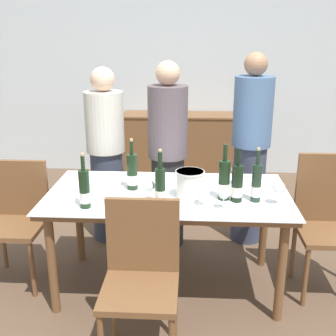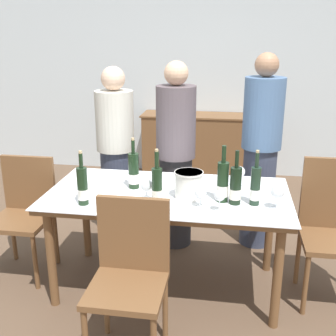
{
  "view_description": "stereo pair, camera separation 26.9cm",
  "coord_description": "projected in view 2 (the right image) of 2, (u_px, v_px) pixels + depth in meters",
  "views": [
    {
      "loc": [
        0.16,
        -2.72,
        1.81
      ],
      "look_at": [
        0.0,
        0.0,
        0.93
      ],
      "focal_mm": 45.0,
      "sensor_mm": 36.0,
      "label": 1
    },
    {
      "loc": [
        0.43,
        -2.69,
        1.81
      ],
      "look_at": [
        0.0,
        0.0,
        0.93
      ],
      "focal_mm": 45.0,
      "sensor_mm": 36.0,
      "label": 2
    }
  ],
  "objects": [
    {
      "name": "wine_bottle_5",
      "position": [
        223.0,
        183.0,
        2.74
      ],
      "size": [
        0.08,
        0.08,
        0.38
      ],
      "color": "black",
      "rests_on": "dining_table"
    },
    {
      "name": "sideboard_cabinet",
      "position": [
        199.0,
        146.0,
        5.36
      ],
      "size": [
        1.43,
        0.46,
        0.83
      ],
      "color": "brown",
      "rests_on": "ground_plane"
    },
    {
      "name": "person_host",
      "position": [
        116.0,
        155.0,
        3.72
      ],
      "size": [
        0.33,
        0.33,
        1.54
      ],
      "color": "#383F56",
      "rests_on": "ground_plane"
    },
    {
      "name": "wine_glass_3",
      "position": [
        278.0,
        193.0,
        2.62
      ],
      "size": [
        0.09,
        0.09,
        0.16
      ],
      "color": "white",
      "rests_on": "dining_table"
    },
    {
      "name": "wine_bottle_1",
      "position": [
        134.0,
        172.0,
        2.98
      ],
      "size": [
        0.08,
        0.08,
        0.37
      ],
      "color": "black",
      "rests_on": "dining_table"
    },
    {
      "name": "wine_glass_2",
      "position": [
        146.0,
        186.0,
        2.74
      ],
      "size": [
        0.08,
        0.08,
        0.16
      ],
      "color": "white",
      "rests_on": "dining_table"
    },
    {
      "name": "chair_near_front",
      "position": [
        130.0,
        269.0,
        2.38
      ],
      "size": [
        0.42,
        0.42,
        0.93
      ],
      "color": "brown",
      "rests_on": "ground_plane"
    },
    {
      "name": "wine_bottle_0",
      "position": [
        255.0,
        187.0,
        2.69
      ],
      "size": [
        0.06,
        0.06,
        0.36
      ],
      "color": "#1E3323",
      "rests_on": "dining_table"
    },
    {
      "name": "ground_plane",
      "position": [
        168.0,
        285.0,
        3.15
      ],
      "size": [
        12.0,
        12.0,
        0.0
      ],
      "primitive_type": "plane",
      "color": "brown"
    },
    {
      "name": "dining_table",
      "position": [
        168.0,
        203.0,
        2.95
      ],
      "size": [
        1.67,
        0.88,
        0.75
      ],
      "color": "brown",
      "rests_on": "ground_plane"
    },
    {
      "name": "wine_glass_1",
      "position": [
        201.0,
        194.0,
        2.66
      ],
      "size": [
        0.08,
        0.08,
        0.13
      ],
      "color": "white",
      "rests_on": "dining_table"
    },
    {
      "name": "person_guest_right",
      "position": [
        261.0,
        153.0,
        3.55
      ],
      "size": [
        0.33,
        0.33,
        1.66
      ],
      "color": "#383F56",
      "rests_on": "ground_plane"
    },
    {
      "name": "chair_right_end",
      "position": [
        332.0,
        222.0,
        2.9
      ],
      "size": [
        0.42,
        0.42,
        0.99
      ],
      "color": "brown",
      "rests_on": "ground_plane"
    },
    {
      "name": "chair_left_end",
      "position": [
        25.0,
        207.0,
        3.24
      ],
      "size": [
        0.42,
        0.42,
        0.9
      ],
      "color": "brown",
      "rests_on": "ground_plane"
    },
    {
      "name": "wine_bottle_2",
      "position": [
        157.0,
        187.0,
        2.68
      ],
      "size": [
        0.07,
        0.07,
        0.37
      ],
      "color": "black",
      "rests_on": "dining_table"
    },
    {
      "name": "back_wall",
      "position": [
        202.0,
        65.0,
        5.33
      ],
      "size": [
        8.0,
        0.1,
        2.8
      ],
      "color": "silver",
      "rests_on": "ground_plane"
    },
    {
      "name": "wine_bottle_3",
      "position": [
        83.0,
        187.0,
        2.69
      ],
      "size": [
        0.07,
        0.07,
        0.36
      ],
      "color": "black",
      "rests_on": "dining_table"
    },
    {
      "name": "person_guest_left",
      "position": [
        176.0,
        157.0,
        3.56
      ],
      "size": [
        0.33,
        0.33,
        1.59
      ],
      "color": "#2D2D33",
      "rests_on": "ground_plane"
    },
    {
      "name": "wine_glass_0",
      "position": [
        240.0,
        172.0,
        3.0
      ],
      "size": [
        0.08,
        0.08,
        0.15
      ],
      "color": "white",
      "rests_on": "dining_table"
    },
    {
      "name": "wine_glass_4",
      "position": [
        220.0,
        197.0,
        2.59
      ],
      "size": [
        0.07,
        0.07,
        0.14
      ],
      "color": "white",
      "rests_on": "dining_table"
    },
    {
      "name": "wine_bottle_4",
      "position": [
        236.0,
        187.0,
        2.7
      ],
      "size": [
        0.08,
        0.08,
        0.36
      ],
      "color": "black",
      "rests_on": "dining_table"
    },
    {
      "name": "ice_bucket",
      "position": [
        189.0,
        184.0,
        2.81
      ],
      "size": [
        0.19,
        0.19,
        0.18
      ],
      "color": "white",
      "rests_on": "dining_table"
    }
  ]
}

